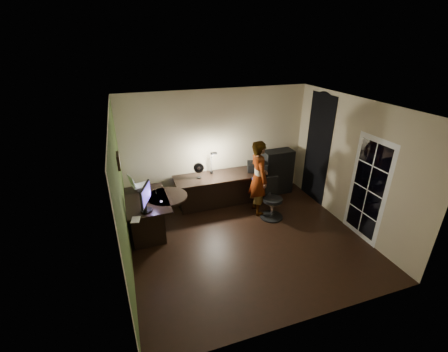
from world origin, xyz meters
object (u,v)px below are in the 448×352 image
object	(u,v)px
desk_left	(148,216)
desk_right	(218,190)
office_chair	(273,200)
person	(259,178)
cabinet	(277,172)
monitor	(145,201)

from	to	relation	value
desk_left	desk_right	world-z (taller)	desk_left
office_chair	person	size ratio (longest dim) A/B	0.53
person	desk_left	bearing A→B (deg)	92.55
office_chair	cabinet	bearing A→B (deg)	61.38
desk_left	desk_right	bearing A→B (deg)	18.15
desk_left	office_chair	bearing A→B (deg)	-8.33
desk_left	monitor	xyz separation A→B (m)	(-0.04, -0.45, 0.59)
desk_left	person	bearing A→B (deg)	-1.22
desk_right	cabinet	world-z (taller)	cabinet
office_chair	person	distance (m)	0.57
monitor	office_chair	size ratio (longest dim) A/B	0.61
desk_left	cabinet	bearing A→B (deg)	11.43
monitor	office_chair	bearing A→B (deg)	22.72
desk_left	office_chair	world-z (taller)	office_chair
monitor	cabinet	bearing A→B (deg)	39.77
monitor	office_chair	world-z (taller)	monitor
desk_right	monitor	size ratio (longest dim) A/B	3.70
office_chair	person	bearing A→B (deg)	125.01
desk_right	cabinet	size ratio (longest dim) A/B	1.79
cabinet	office_chair	xyz separation A→B (m)	(-0.67, -1.09, -0.12)
desk_left	person	distance (m)	2.52
office_chair	desk_left	bearing A→B (deg)	176.15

